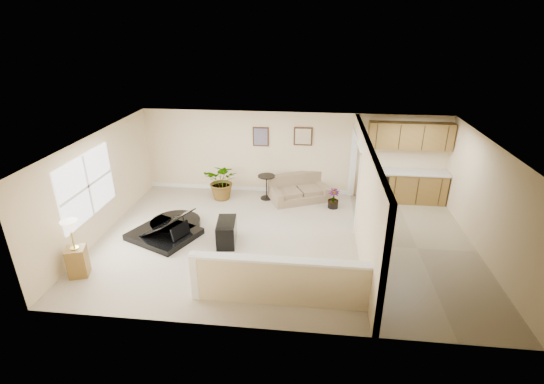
# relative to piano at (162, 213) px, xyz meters

# --- Properties ---
(floor) EXTENTS (9.00, 9.00, 0.00)m
(floor) POSITION_rel_piano_xyz_m (2.99, -0.01, -0.59)
(floor) COLOR #C1B396
(floor) RESTS_ON ground
(back_wall) EXTENTS (9.00, 0.04, 2.50)m
(back_wall) POSITION_rel_piano_xyz_m (2.99, 2.99, 0.66)
(back_wall) COLOR beige
(back_wall) RESTS_ON floor
(front_wall) EXTENTS (9.00, 0.04, 2.50)m
(front_wall) POSITION_rel_piano_xyz_m (2.99, -3.01, 0.66)
(front_wall) COLOR beige
(front_wall) RESTS_ON floor
(left_wall) EXTENTS (0.04, 6.00, 2.50)m
(left_wall) POSITION_rel_piano_xyz_m (-1.51, -0.01, 0.66)
(left_wall) COLOR beige
(left_wall) RESTS_ON floor
(right_wall) EXTENTS (0.04, 6.00, 2.50)m
(right_wall) POSITION_rel_piano_xyz_m (7.49, -0.01, 0.66)
(right_wall) COLOR beige
(right_wall) RESTS_ON floor
(ceiling) EXTENTS (9.00, 6.00, 0.04)m
(ceiling) POSITION_rel_piano_xyz_m (2.99, -0.01, 1.91)
(ceiling) COLOR silver
(ceiling) RESTS_ON back_wall
(kitchen_vinyl) EXTENTS (2.70, 6.00, 0.01)m
(kitchen_vinyl) POSITION_rel_piano_xyz_m (6.14, -0.01, -0.59)
(kitchen_vinyl) COLOR tan
(kitchen_vinyl) RESTS_ON floor
(interior_partition) EXTENTS (0.18, 5.99, 2.50)m
(interior_partition) POSITION_rel_piano_xyz_m (4.79, 0.24, 0.63)
(interior_partition) COLOR beige
(interior_partition) RESTS_ON floor
(pony_half_wall) EXTENTS (3.42, 0.22, 1.00)m
(pony_half_wall) POSITION_rel_piano_xyz_m (3.07, -2.31, -0.07)
(pony_half_wall) COLOR beige
(pony_half_wall) RESTS_ON floor
(left_window) EXTENTS (0.05, 2.15, 1.45)m
(left_window) POSITION_rel_piano_xyz_m (-1.49, -0.51, 0.86)
(left_window) COLOR white
(left_window) RESTS_ON left_wall
(wall_art_left) EXTENTS (0.48, 0.04, 0.58)m
(wall_art_left) POSITION_rel_piano_xyz_m (2.04, 2.96, 1.16)
(wall_art_left) COLOR #3B2315
(wall_art_left) RESTS_ON back_wall
(wall_mirror) EXTENTS (0.55, 0.04, 0.55)m
(wall_mirror) POSITION_rel_piano_xyz_m (3.29, 2.96, 1.21)
(wall_mirror) COLOR #3B2315
(wall_mirror) RESTS_ON back_wall
(kitchen_cabinets) EXTENTS (2.36, 0.65, 2.33)m
(kitchen_cabinets) POSITION_rel_piano_xyz_m (6.18, 2.72, 0.28)
(kitchen_cabinets) COLOR olive
(kitchen_cabinets) RESTS_ON floor
(piano) EXTENTS (2.14, 2.10, 1.42)m
(piano) POSITION_rel_piano_xyz_m (0.00, 0.00, 0.00)
(piano) COLOR black
(piano) RESTS_ON floor
(piano_bench) EXTENTS (0.53, 0.89, 0.56)m
(piano_bench) POSITION_rel_piano_xyz_m (1.64, -0.22, -0.31)
(piano_bench) COLOR black
(piano_bench) RESTS_ON floor
(loveseat) EXTENTS (2.00, 1.54, 0.94)m
(loveseat) POSITION_rel_piano_xyz_m (3.24, 2.49, -0.23)
(loveseat) COLOR #957E5F
(loveseat) RESTS_ON floor
(accent_table) EXTENTS (0.51, 0.51, 0.74)m
(accent_table) POSITION_rel_piano_xyz_m (2.27, 2.41, -0.12)
(accent_table) COLOR black
(accent_table) RESTS_ON floor
(palm_plant) EXTENTS (1.11, 0.99, 1.13)m
(palm_plant) POSITION_rel_piano_xyz_m (0.99, 2.28, -0.04)
(palm_plant) COLOR black
(palm_plant) RESTS_ON floor
(small_plant) EXTENTS (0.40, 0.40, 0.57)m
(small_plant) POSITION_rel_piano_xyz_m (4.23, 1.99, -0.35)
(small_plant) COLOR black
(small_plant) RESTS_ON floor
(lamp_stand) EXTENTS (0.47, 0.47, 1.27)m
(lamp_stand) POSITION_rel_piano_xyz_m (-1.16, -1.85, -0.05)
(lamp_stand) COLOR olive
(lamp_stand) RESTS_ON floor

